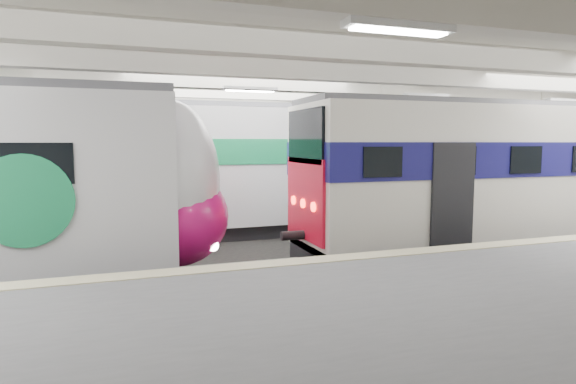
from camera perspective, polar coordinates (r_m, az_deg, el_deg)
name	(u,v)px	position (r m, az deg, el deg)	size (l,w,h in m)	color
station_hall	(293,149)	(10.68, 0.63, 5.06)	(36.00, 24.00, 5.75)	black
older_rer	(513,175)	(16.46, 25.09, 1.87)	(13.94, 3.08, 4.58)	beige
far_train	(160,169)	(17.37, -14.98, 2.63)	(15.15, 3.26, 4.78)	silver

